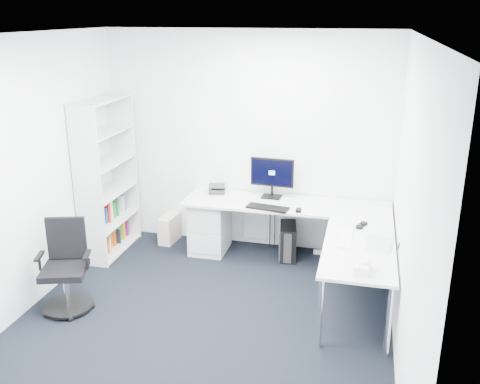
% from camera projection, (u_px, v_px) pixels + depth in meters
% --- Properties ---
extents(ground, '(4.20, 4.20, 0.00)m').
position_uv_depth(ground, '(199.00, 329.00, 5.11)').
color(ground, black).
extents(ceiling, '(4.20, 4.20, 0.00)m').
position_uv_depth(ceiling, '(191.00, 35.00, 4.25)').
color(ceiling, white).
extents(wall_back, '(3.60, 0.02, 2.70)m').
position_uv_depth(wall_back, '(248.00, 142.00, 6.62)').
color(wall_back, white).
rests_on(wall_back, ground).
extents(wall_front, '(3.60, 0.02, 2.70)m').
position_uv_depth(wall_front, '(68.00, 325.00, 2.75)').
color(wall_front, white).
rests_on(wall_front, ground).
extents(wall_left, '(0.02, 4.20, 2.70)m').
position_uv_depth(wall_left, '(15.00, 181.00, 5.08)').
color(wall_left, white).
rests_on(wall_left, ground).
extents(wall_right, '(0.02, 4.20, 2.70)m').
position_uv_depth(wall_right, '(409.00, 213.00, 4.28)').
color(wall_right, white).
rests_on(wall_right, ground).
extents(l_desk, '(2.45, 1.37, 0.72)m').
position_uv_depth(l_desk, '(281.00, 242.00, 6.17)').
color(l_desk, silver).
rests_on(l_desk, ground).
extents(drawer_pedestal, '(0.43, 0.53, 0.66)m').
position_uv_depth(drawer_pedestal, '(210.00, 226.00, 6.71)').
color(drawer_pedestal, silver).
rests_on(drawer_pedestal, ground).
extents(bookshelf, '(0.37, 0.96, 1.93)m').
position_uv_depth(bookshelf, '(106.00, 178.00, 6.50)').
color(bookshelf, silver).
rests_on(bookshelf, ground).
extents(task_chair, '(0.65, 0.65, 0.93)m').
position_uv_depth(task_chair, '(64.00, 268.00, 5.30)').
color(task_chair, black).
rests_on(task_chair, ground).
extents(black_pc_tower, '(0.26, 0.45, 0.42)m').
position_uv_depth(black_pc_tower, '(288.00, 241.00, 6.55)').
color(black_pc_tower, black).
rests_on(black_pc_tower, ground).
extents(beige_pc_tower, '(0.20, 0.39, 0.36)m').
position_uv_depth(beige_pc_tower, '(170.00, 228.00, 7.02)').
color(beige_pc_tower, beige).
rests_on(beige_pc_tower, ground).
extents(power_strip, '(0.36, 0.10, 0.04)m').
position_uv_depth(power_strip, '(328.00, 253.00, 6.68)').
color(power_strip, white).
rests_on(power_strip, ground).
extents(monitor, '(0.54, 0.20, 0.51)m').
position_uv_depth(monitor, '(272.00, 178.00, 6.47)').
color(monitor, black).
rests_on(monitor, l_desk).
extents(black_keyboard, '(0.51, 0.24, 0.02)m').
position_uv_depth(black_keyboard, '(268.00, 208.00, 6.18)').
color(black_keyboard, black).
rests_on(black_keyboard, l_desk).
extents(mouse, '(0.07, 0.10, 0.03)m').
position_uv_depth(mouse, '(299.00, 210.00, 6.09)').
color(mouse, black).
rests_on(mouse, l_desk).
extents(desk_phone, '(0.23, 0.23, 0.14)m').
position_uv_depth(desk_phone, '(217.00, 187.00, 6.71)').
color(desk_phone, '#29292B').
rests_on(desk_phone, l_desk).
extents(laptop, '(0.40, 0.39, 0.26)m').
position_uv_depth(laptop, '(379.00, 232.00, 5.19)').
color(laptop, white).
rests_on(laptop, l_desk).
extents(white_keyboard, '(0.14, 0.46, 0.02)m').
position_uv_depth(white_keyboard, '(345.00, 239.00, 5.34)').
color(white_keyboard, white).
rests_on(white_keyboard, l_desk).
extents(headphones, '(0.17, 0.21, 0.05)m').
position_uv_depth(headphones, '(362.00, 224.00, 5.66)').
color(headphones, black).
rests_on(headphones, l_desk).
extents(orange_fruit, '(0.08, 0.08, 0.08)m').
position_uv_depth(orange_fruit, '(362.00, 259.00, 4.82)').
color(orange_fruit, orange).
rests_on(orange_fruit, l_desk).
extents(tissue_box, '(0.16, 0.26, 0.08)m').
position_uv_depth(tissue_box, '(363.00, 267.00, 4.67)').
color(tissue_box, white).
rests_on(tissue_box, l_desk).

